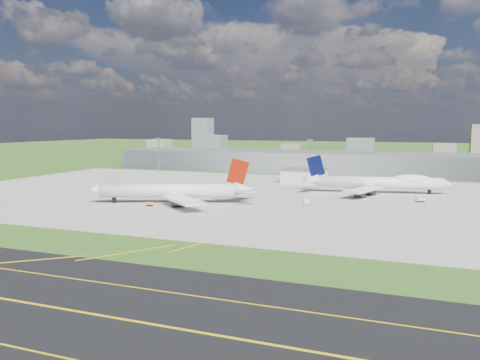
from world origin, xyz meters
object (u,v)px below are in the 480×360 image
(airliner_red_twin, at_px, (173,191))
(airliner_blue_quad, at_px, (379,183))
(tug_yellow, at_px, (150,204))
(van_white_near, at_px, (307,202))
(van_white_far, at_px, (420,200))

(airliner_red_twin, relative_size, airliner_blue_quad, 0.96)
(tug_yellow, xyz_separation_m, van_white_near, (62.62, 28.39, 0.44))
(van_white_near, distance_m, van_white_far, 52.94)
(airliner_blue_quad, bearing_deg, tug_yellow, -150.36)
(airliner_red_twin, relative_size, van_white_near, 13.05)
(airliner_red_twin, height_order, tug_yellow, airliner_red_twin)
(airliner_red_twin, xyz_separation_m, airliner_blue_quad, (83.76, 65.02, 0.00))
(van_white_near, relative_size, van_white_far, 1.23)
(airliner_blue_quad, distance_m, tug_yellow, 117.30)
(tug_yellow, bearing_deg, airliner_blue_quad, 15.46)
(tug_yellow, bearing_deg, van_white_far, 1.05)
(airliner_red_twin, distance_m, van_white_far, 112.13)
(airliner_blue_quad, distance_m, van_white_near, 54.55)
(airliner_red_twin, xyz_separation_m, van_white_far, (103.76, 42.29, -4.31))
(van_white_near, height_order, van_white_far, van_white_near)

